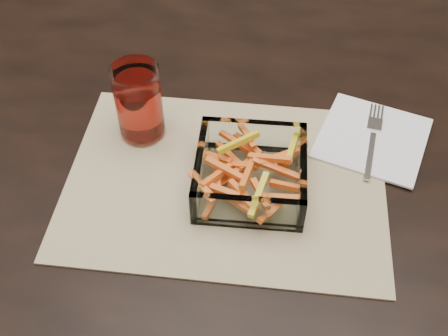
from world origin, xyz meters
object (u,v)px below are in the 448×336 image
Objects in this scene: glass_bowl at (250,174)px; fork at (373,137)px; dining_table at (287,178)px; tumbler at (139,105)px.

fork is at bearing 35.82° from glass_bowl.
dining_table is 0.16m from glass_bowl.
tumbler is at bearing -173.99° from dining_table.
dining_table is 0.27m from tumbler.
tumbler is (-0.18, 0.08, 0.03)m from glass_bowl.
dining_table is at bearing 6.01° from tumbler.
glass_bowl is (-0.05, -0.10, 0.11)m from dining_table.
tumbler reaches higher than dining_table.
dining_table is at bearing -164.75° from fork.
fork reaches higher than dining_table.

